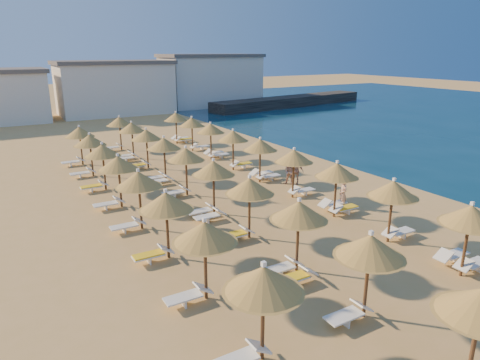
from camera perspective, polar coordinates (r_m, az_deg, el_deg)
ground at (r=22.97m, az=7.47°, el=-5.20°), size 220.00×220.00×0.00m
jetty at (r=70.81m, az=6.78°, el=10.39°), size 30.25×8.72×1.50m
hotel_blocks at (r=64.38m, az=-15.61°, el=11.91°), size 48.09×10.87×8.10m
parasol_row_east at (r=25.58m, az=7.20°, el=3.08°), size 2.32×38.99×3.12m
parasol_row_west at (r=22.79m, az=-3.57°, el=1.47°), size 2.32×38.99×3.12m
parasol_row_inland at (r=23.04m, az=-14.75°, el=1.11°), size 2.32×27.99×3.12m
loungers at (r=24.26m, az=-1.03°, el=-2.97°), size 12.57×38.17×0.66m
beachgoer_c at (r=28.66m, az=7.43°, el=1.17°), size 1.06×1.03×1.78m
beachgoer_b at (r=28.52m, az=6.69°, el=1.06°), size 1.03×1.07×1.73m
beachgoer_a at (r=24.84m, az=13.58°, el=-1.79°), size 0.55×0.69×1.66m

